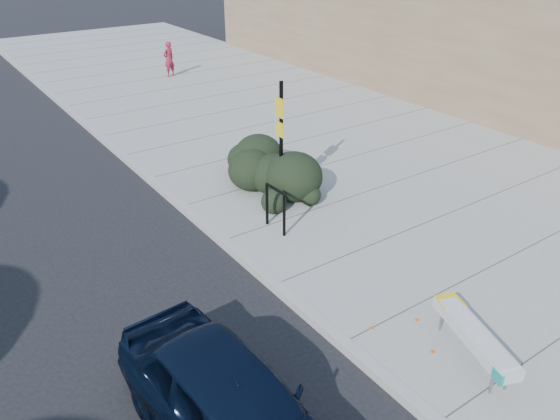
# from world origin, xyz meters

# --- Properties ---
(ground) EXTENTS (120.00, 120.00, 0.00)m
(ground) POSITION_xyz_m (0.00, 0.00, 0.00)
(ground) COLOR black
(ground) RESTS_ON ground
(sidewalk_near) EXTENTS (11.20, 50.00, 0.15)m
(sidewalk_near) POSITION_xyz_m (5.60, 5.00, 0.07)
(sidewalk_near) COLOR gray
(sidewalk_near) RESTS_ON ground
(curb_near) EXTENTS (0.22, 50.00, 0.17)m
(curb_near) POSITION_xyz_m (0.00, 5.00, 0.08)
(curb_near) COLOR #9E9E99
(curb_near) RESTS_ON ground
(bench) EXTENTS (1.03, 1.92, 0.58)m
(bench) POSITION_xyz_m (1.38, -3.43, 0.61)
(bench) COLOR gray
(bench) RESTS_ON sidewalk_near
(bike_rack) EXTENTS (0.08, 0.72, 1.05)m
(bike_rack) POSITION_xyz_m (1.18, 1.74, 0.78)
(bike_rack) COLOR black
(bike_rack) RESTS_ON sidewalk_near
(sign_post) EXTENTS (0.10, 0.34, 2.94)m
(sign_post) POSITION_xyz_m (2.25, 3.08, 1.80)
(sign_post) COLOR black
(sign_post) RESTS_ON sidewalk_near
(hedge) EXTENTS (3.03, 3.94, 1.32)m
(hedge) POSITION_xyz_m (2.45, 4.01, 0.81)
(hedge) COLOR black
(hedge) RESTS_ON sidewalk_near
(sedan_navy) EXTENTS (1.93, 4.21, 1.40)m
(sedan_navy) POSITION_xyz_m (-2.50, -2.54, 0.70)
(sedan_navy) COLOR black
(sedan_navy) RESTS_ON ground
(pedestrian) EXTENTS (0.65, 0.53, 1.53)m
(pedestrian) POSITION_xyz_m (5.17, 15.91, 0.92)
(pedestrian) COLOR maroon
(pedestrian) RESTS_ON sidewalk_near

